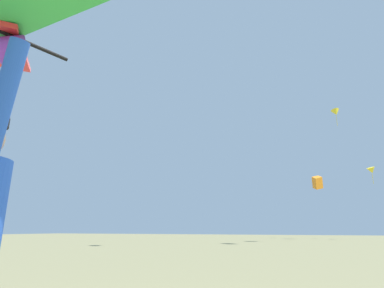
% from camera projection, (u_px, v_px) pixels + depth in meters
% --- Properties ---
extents(distant_kite_orange_high_right, '(1.03, 1.45, 1.53)m').
position_uv_depth(distant_kite_orange_high_right, '(317.00, 183.00, 31.81)').
color(distant_kite_orange_high_right, orange).
extents(distant_kite_yellow_overhead_distant, '(0.98, 0.96, 1.76)m').
position_uv_depth(distant_kite_yellow_overhead_distant, '(372.00, 170.00, 29.62)').
color(distant_kite_yellow_overhead_distant, yellow).
extents(distant_kite_yellow_high_left, '(1.23, 1.21, 1.92)m').
position_uv_depth(distant_kite_yellow_high_left, '(336.00, 112.00, 33.07)').
color(distant_kite_yellow_high_left, yellow).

